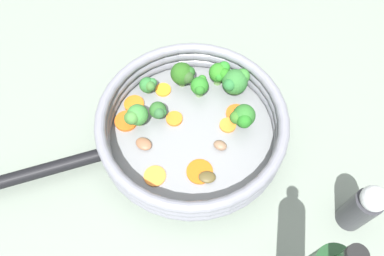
# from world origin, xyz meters

# --- Properties ---
(ground_plane) EXTENTS (4.00, 4.00, 0.00)m
(ground_plane) POSITION_xyz_m (0.00, 0.00, 0.00)
(ground_plane) COLOR gray
(skillet) EXTENTS (0.31, 0.31, 0.02)m
(skillet) POSITION_xyz_m (0.00, 0.00, 0.01)
(skillet) COLOR gray
(skillet) RESTS_ON ground_plane
(skillet_rim_wall) EXTENTS (0.33, 0.33, 0.06)m
(skillet_rim_wall) POSITION_xyz_m (0.00, 0.00, 0.05)
(skillet_rim_wall) COLOR gray
(skillet_rim_wall) RESTS_ON skillet
(skillet_handle) EXTENTS (0.20, 0.11, 0.02)m
(skillet_handle) POSITION_xyz_m (-0.23, 0.11, 0.03)
(skillet_handle) COLOR black
(skillet_handle) RESTS_ON skillet
(skillet_rivet_left) EXTENTS (0.01, 0.01, 0.01)m
(skillet_rivet_left) POSITION_xyz_m (-0.12, 0.09, 0.02)
(skillet_rivet_left) COLOR gray
(skillet_rivet_left) RESTS_ON skillet
(skillet_rivet_right) EXTENTS (0.01, 0.01, 0.01)m
(skillet_rivet_right) POSITION_xyz_m (-0.14, 0.04, 0.02)
(skillet_rivet_right) COLOR gray
(skillet_rivet_right) RESTS_ON skillet
(carrot_slice_0) EXTENTS (0.04, 0.04, 0.01)m
(carrot_slice_0) POSITION_xyz_m (-0.01, 0.04, 0.02)
(carrot_slice_0) COLOR orange
(carrot_slice_0) RESTS_ON skillet
(carrot_slice_1) EXTENTS (0.04, 0.04, 0.00)m
(carrot_slice_1) POSITION_xyz_m (-0.10, -0.02, 0.02)
(carrot_slice_1) COLOR orange
(carrot_slice_1) RESTS_ON skillet
(carrot_slice_2) EXTENTS (0.05, 0.05, 0.00)m
(carrot_slice_2) POSITION_xyz_m (0.09, -0.03, 0.02)
(carrot_slice_2) COLOR orange
(carrot_slice_2) RESTS_ON skillet
(carrot_slice_3) EXTENTS (0.05, 0.05, 0.01)m
(carrot_slice_3) POSITION_xyz_m (-0.04, 0.12, 0.02)
(carrot_slice_3) COLOR orange
(carrot_slice_3) RESTS_ON skillet
(carrot_slice_4) EXTENTS (0.05, 0.05, 0.01)m
(carrot_slice_4) POSITION_xyz_m (-0.07, 0.10, 0.02)
(carrot_slice_4) COLOR orange
(carrot_slice_4) RESTS_ON skillet
(carrot_slice_5) EXTENTS (0.03, 0.03, 0.01)m
(carrot_slice_5) POSITION_xyz_m (0.06, -0.03, 0.02)
(carrot_slice_5) COLOR orange
(carrot_slice_5) RESTS_ON skillet
(carrot_slice_6) EXTENTS (0.06, 0.06, 0.00)m
(carrot_slice_6) POSITION_xyz_m (-0.04, -0.07, 0.02)
(carrot_slice_6) COLOR orange
(carrot_slice_6) RESTS_ON skillet
(carrot_slice_7) EXTENTS (0.04, 0.04, 0.00)m
(carrot_slice_7) POSITION_xyz_m (0.02, 0.10, 0.02)
(carrot_slice_7) COLOR orange
(carrot_slice_7) RESTS_ON skillet
(broccoli_floret_0) EXTENTS (0.03, 0.04, 0.04)m
(broccoli_floret_0) POSITION_xyz_m (-0.02, 0.06, 0.04)
(broccoli_floret_0) COLOR #5C8E4A
(broccoli_floret_0) RESTS_ON skillet
(broccoli_floret_1) EXTENTS (0.04, 0.05, 0.05)m
(broccoli_floret_1) POSITION_xyz_m (0.06, 0.09, 0.05)
(broccoli_floret_1) COLOR #6A9546
(broccoli_floret_1) RESTS_ON skillet
(broccoli_floret_2) EXTENTS (0.05, 0.04, 0.05)m
(broccoli_floret_2) POSITION_xyz_m (0.07, -0.05, 0.05)
(broccoli_floret_2) COLOR #5C8848
(broccoli_floret_2) RESTS_ON skillet
(broccoli_floret_3) EXTENTS (0.06, 0.05, 0.06)m
(broccoli_floret_3) POSITION_xyz_m (0.12, 0.01, 0.05)
(broccoli_floret_3) COLOR #779456
(broccoli_floret_3) RESTS_ON skillet
(broccoli_floret_4) EXTENTS (0.04, 0.04, 0.05)m
(broccoli_floret_4) POSITION_xyz_m (0.11, 0.04, 0.05)
(broccoli_floret_4) COLOR #71A651
(broccoli_floret_4) RESTS_ON skillet
(broccoli_floret_5) EXTENTS (0.03, 0.03, 0.04)m
(broccoli_floret_5) POSITION_xyz_m (0.00, 0.12, 0.04)
(broccoli_floret_5) COLOR #7C9959
(broccoli_floret_5) RESTS_ON skillet
(broccoli_floret_6) EXTENTS (0.04, 0.04, 0.05)m
(broccoli_floret_6) POSITION_xyz_m (-0.06, 0.08, 0.05)
(broccoli_floret_6) COLOR olive
(broccoli_floret_6) RESTS_ON skillet
(broccoli_floret_7) EXTENTS (0.04, 0.04, 0.04)m
(broccoli_floret_7) POSITION_xyz_m (0.07, 0.05, 0.05)
(broccoli_floret_7) COLOR #70A454
(broccoli_floret_7) RESTS_ON skillet
(mushroom_piece_0) EXTENTS (0.04, 0.04, 0.01)m
(mushroom_piece_0) POSITION_xyz_m (0.10, -0.04, 0.02)
(mushroom_piece_0) COLOR olive
(mushroom_piece_0) RESTS_ON skillet
(mushroom_piece_1) EXTENTS (0.03, 0.04, 0.01)m
(mushroom_piece_1) POSITION_xyz_m (-0.08, 0.04, 0.02)
(mushroom_piece_1) COLOR #8A5C40
(mushroom_piece_1) RESTS_ON skillet
(mushroom_piece_2) EXTENTS (0.04, 0.04, 0.01)m
(mushroom_piece_2) POSITION_xyz_m (-0.04, -0.08, 0.02)
(mushroom_piece_2) COLOR brown
(mushroom_piece_2) RESTS_ON skillet
(mushroom_piece_3) EXTENTS (0.03, 0.03, 0.01)m
(mushroom_piece_3) POSITION_xyz_m (0.02, -0.06, 0.02)
(mushroom_piece_3) COLOR #826249
(mushroom_piece_3) RESTS_ON skillet
(salt_shaker) EXTENTS (0.04, 0.04, 0.12)m
(salt_shaker) POSITION_xyz_m (0.08, -0.29, 0.06)
(salt_shaker) COLOR #333338
(salt_shaker) RESTS_ON ground_plane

